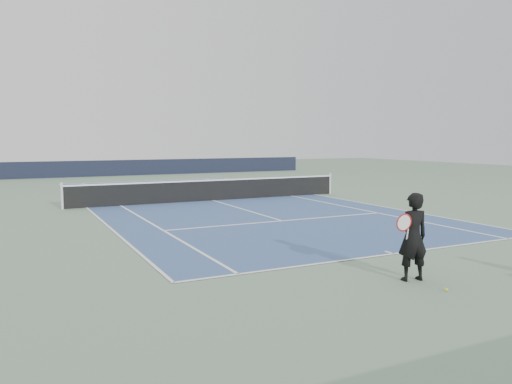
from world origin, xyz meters
name	(u,v)px	position (x,y,z in m)	size (l,w,h in m)	color
ground	(213,201)	(0.00, 0.00, 0.00)	(80.00, 80.00, 0.00)	slate
court_surface	(213,201)	(0.00, 0.00, 0.01)	(10.97, 23.77, 0.01)	#375283
tennis_net	(213,190)	(0.00, 0.00, 0.50)	(12.90, 0.10, 1.07)	silver
windscreen_far	(128,168)	(0.00, 17.88, 0.60)	(30.00, 0.25, 1.20)	black
tennis_player	(413,237)	(-1.23, -13.77, 0.87)	(0.82, 0.59, 1.74)	black
tennis_ball	(446,290)	(-1.17, -14.59, 0.03)	(0.06, 0.06, 0.06)	#C6D62B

